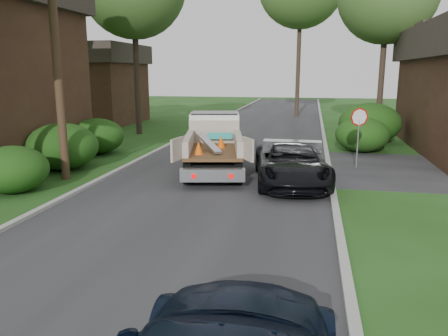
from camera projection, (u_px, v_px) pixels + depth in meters
ground at (163, 239)px, 10.31m from camera, size 120.00×120.00×0.00m
road at (236, 159)px, 19.88m from camera, size 8.00×90.00×0.02m
curb_left at (150, 154)px, 20.66m from camera, size 0.20×90.00×0.12m
curb_right at (328, 161)px, 19.08m from camera, size 0.20×90.00×0.12m
stop_sign at (359, 125)px, 17.54m from camera, size 0.71×0.32×2.48m
utility_pole at (55, 33)px, 15.02m from camera, size 2.42×1.25×10.00m
house_left_far at (89, 83)px, 33.31m from camera, size 7.56×7.56×6.00m
hedge_left_a at (12, 169)px, 14.21m from camera, size 2.34×2.34×1.53m
hedge_left_b at (62, 146)px, 17.58m from camera, size 2.86×2.86×1.87m
hedge_left_c at (97, 136)px, 21.01m from camera, size 2.60×2.60×1.70m
hedge_right_a at (362, 135)px, 21.46m from camera, size 2.60×2.60×1.70m
hedge_right_b at (370, 123)px, 24.14m from camera, size 3.38×3.38×2.21m
flatbed_truck at (214, 139)px, 17.85m from camera, size 3.50×6.11×2.18m
black_pickup at (291, 163)px, 15.35m from camera, size 3.15×5.49×1.44m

